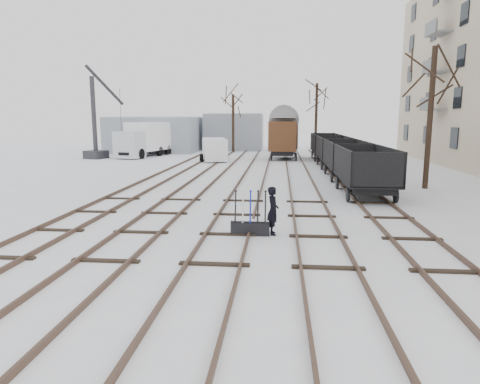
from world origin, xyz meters
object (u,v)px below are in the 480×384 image
at_px(ground_frame, 250,226).
at_px(box_van_wagon, 284,135).
at_px(worker, 273,211).
at_px(freight_wagon_a, 364,177).
at_px(lorry, 145,139).
at_px(crane, 96,134).
at_px(panel_van, 214,149).

xyz_separation_m(ground_frame, box_van_wagon, (1.34, 27.58, 2.04)).
height_order(worker, freight_wagon_a, freight_wagon_a).
relative_size(ground_frame, freight_wagon_a, 0.25).
height_order(lorry, crane, crane).
relative_size(panel_van, crane, 0.56).
relative_size(worker, box_van_wagon, 0.30).
bearing_deg(panel_van, box_van_wagon, 7.30).
bearing_deg(box_van_wagon, ground_frame, -88.23).
bearing_deg(lorry, crane, -135.87).
height_order(ground_frame, worker, worker).
bearing_deg(box_van_wagon, worker, -86.68).
relative_size(box_van_wagon, crane, 0.61).
relative_size(ground_frame, box_van_wagon, 0.27).
xyz_separation_m(box_van_wagon, crane, (-18.27, -1.03, 0.00)).
bearing_deg(box_van_wagon, lorry, 179.01).
bearing_deg(ground_frame, box_van_wagon, 86.84).
height_order(box_van_wagon, lorry, box_van_wagon).
distance_m(freight_wagon_a, crane, 28.94).
xyz_separation_m(freight_wagon_a, crane, (-22.19, 18.52, 1.40)).
xyz_separation_m(worker, lorry, (-13.60, 28.85, 0.97)).
bearing_deg(freight_wagon_a, panel_van, 120.97).
relative_size(ground_frame, worker, 0.91).
distance_m(ground_frame, lorry, 31.71).
xyz_separation_m(worker, panel_van, (-5.81, 25.12, 0.25)).
distance_m(worker, panel_van, 25.78).
bearing_deg(worker, crane, 26.93).
height_order(freight_wagon_a, box_van_wagon, box_van_wagon).
xyz_separation_m(lorry, panel_van, (7.79, -3.73, -0.72)).
bearing_deg(freight_wagon_a, ground_frame, -123.17).
bearing_deg(lorry, panel_van, -11.85).
relative_size(box_van_wagon, lorry, 0.68).
bearing_deg(box_van_wagon, crane, -172.25).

